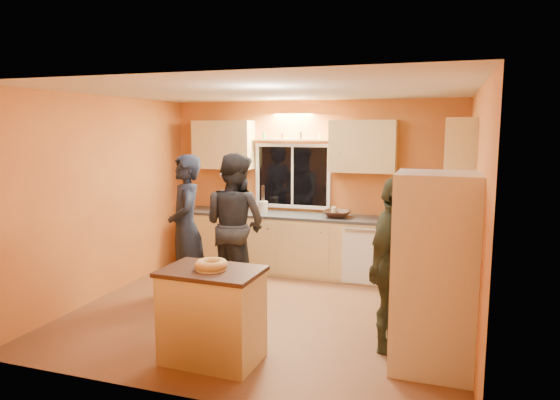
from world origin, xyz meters
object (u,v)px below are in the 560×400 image
at_px(island, 212,314).
at_px(person_right, 393,266).
at_px(person_center, 235,225).
at_px(person_left, 186,228).
at_px(refrigerator, 434,272).

bearing_deg(island, person_right, 27.40).
relative_size(island, person_center, 0.50).
bearing_deg(island, person_center, 108.97).
relative_size(person_left, person_right, 1.08).
distance_m(refrigerator, person_right, 0.45).
relative_size(refrigerator, person_center, 0.96).
bearing_deg(person_right, person_center, 76.92).
bearing_deg(person_center, refrigerator, 169.38).
height_order(refrigerator, person_left, person_left).
bearing_deg(person_right, island, 129.11).
bearing_deg(refrigerator, person_center, 152.70).
height_order(refrigerator, person_center, person_center).
bearing_deg(person_left, refrigerator, 41.13).
relative_size(refrigerator, person_left, 0.97).
bearing_deg(refrigerator, person_right, 149.80).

